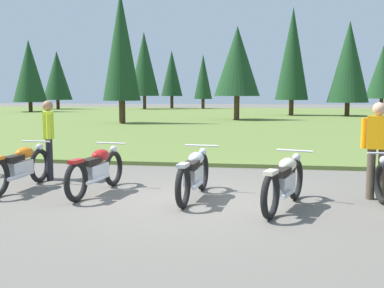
# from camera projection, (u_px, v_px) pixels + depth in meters

# --- Properties ---
(ground_plane) EXTENTS (140.00, 140.00, 0.00)m
(ground_plane) POSITION_uv_depth(u_px,v_px,m) (187.00, 200.00, 7.89)
(ground_plane) COLOR #605B54
(grass_moorland) EXTENTS (80.00, 44.00, 0.10)m
(grass_moorland) POSITION_uv_depth(u_px,v_px,m) (246.00, 118.00, 32.96)
(grass_moorland) COLOR #5B7033
(grass_moorland) RESTS_ON ground
(forest_treeline) EXTENTS (45.86, 29.15, 8.70)m
(forest_treeline) POSITION_uv_depth(u_px,v_px,m) (283.00, 61.00, 37.26)
(forest_treeline) COLOR #47331E
(forest_treeline) RESTS_ON ground
(motorcycle_orange) EXTENTS (0.62, 2.10, 0.88)m
(motorcycle_orange) POSITION_uv_depth(u_px,v_px,m) (20.00, 167.00, 8.72)
(motorcycle_orange) COLOR black
(motorcycle_orange) RESTS_ON ground
(motorcycle_red) EXTENTS (0.62, 2.10, 0.88)m
(motorcycle_red) POSITION_uv_depth(u_px,v_px,m) (97.00, 170.00, 8.37)
(motorcycle_red) COLOR black
(motorcycle_red) RESTS_ON ground
(motorcycle_silver) EXTENTS (0.62, 2.10, 0.88)m
(motorcycle_silver) POSITION_uv_depth(u_px,v_px,m) (194.00, 173.00, 7.97)
(motorcycle_silver) COLOR black
(motorcycle_silver) RESTS_ON ground
(motorcycle_cream) EXTENTS (0.87, 2.02, 0.88)m
(motorcycle_cream) POSITION_uv_depth(u_px,v_px,m) (285.00, 181.00, 7.26)
(motorcycle_cream) COLOR black
(motorcycle_cream) RESTS_ON ground
(rider_checking_bike) EXTENTS (0.36, 0.50, 1.67)m
(rider_checking_bike) POSITION_uv_depth(u_px,v_px,m) (49.00, 135.00, 9.65)
(rider_checking_bike) COLOR black
(rider_checking_bike) RESTS_ON ground
(rider_with_back_turned) EXTENTS (0.54, 0.29, 1.67)m
(rider_with_back_turned) POSITION_uv_depth(u_px,v_px,m) (378.00, 145.00, 7.82)
(rider_with_back_turned) COLOR #4C4233
(rider_with_back_turned) RESTS_ON ground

